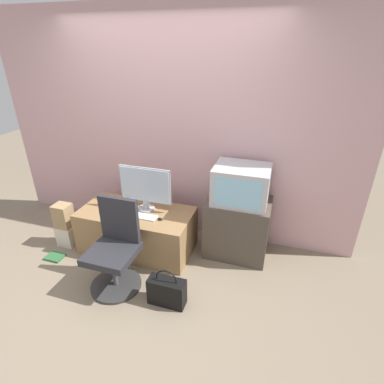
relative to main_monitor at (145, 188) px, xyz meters
The scene contains 13 objects.
ground_plane 1.13m from the main_monitor, 82.84° to the right, with size 12.00×12.00×0.00m, color #7F705B.
wall_back 0.74m from the main_monitor, 78.41° to the left, with size 4.40×0.05×2.60m.
desk 0.54m from the main_monitor, 139.50° to the right, with size 1.28×0.63×0.50m.
side_stand 1.12m from the main_monitor, 10.85° to the left, with size 0.69×0.50×0.67m.
main_monitor is the anchor object (origin of this frame).
keyboard 0.32m from the main_monitor, 86.10° to the right, with size 0.36×0.12×0.01m.
mouse 0.39m from the main_monitor, 35.72° to the right, with size 0.06×0.04×0.02m.
crt_tv 1.05m from the main_monitor, 10.36° to the left, with size 0.57×0.46×0.40m.
office_chair 0.78m from the main_monitor, 91.97° to the right, with size 0.50×0.50×0.91m.
cardboard_box_lower 1.18m from the main_monitor, 163.70° to the right, with size 0.20×0.18×0.25m.
cardboard_box_upper 1.05m from the main_monitor, 163.70° to the right, with size 0.19×0.17×0.29m.
handbag 1.14m from the main_monitor, 54.78° to the right, with size 0.35×0.15×0.39m.
book 1.32m from the main_monitor, 149.15° to the right, with size 0.20×0.15×0.02m.
Camera 1 is at (1.30, -1.86, 2.19)m, focal length 28.00 mm.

